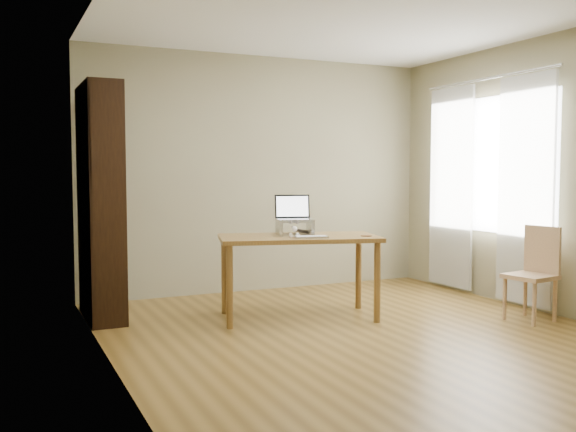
# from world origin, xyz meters

# --- Properties ---
(room) EXTENTS (4.04, 4.54, 2.64)m
(room) POSITION_xyz_m (0.03, 0.01, 1.30)
(room) COLOR brown
(room) RESTS_ON ground
(bookshelf) EXTENTS (0.30, 0.90, 2.10)m
(bookshelf) POSITION_xyz_m (-1.83, 1.55, 1.05)
(bookshelf) COLOR black
(bookshelf) RESTS_ON ground
(curtains) EXTENTS (0.03, 1.90, 2.25)m
(curtains) POSITION_xyz_m (1.92, 0.80, 1.17)
(curtains) COLOR silver
(curtains) RESTS_ON ground
(desk) EXTENTS (1.55, 1.05, 0.75)m
(desk) POSITION_xyz_m (-0.22, 0.82, 0.65)
(desk) COLOR brown
(desk) RESTS_ON ground
(laptop_stand) EXTENTS (0.32, 0.25, 0.13)m
(laptop_stand) POSITION_xyz_m (-0.22, 0.90, 0.83)
(laptop_stand) COLOR silver
(laptop_stand) RESTS_ON desk
(laptop) EXTENTS (0.37, 0.35, 0.23)m
(laptop) POSITION_xyz_m (-0.22, 0.95, 0.94)
(laptop) COLOR silver
(laptop) RESTS_ON laptop_stand
(keyboard) EXTENTS (0.31, 0.19, 0.02)m
(keyboard) POSITION_xyz_m (-0.20, 0.60, 0.76)
(keyboard) COLOR silver
(keyboard) RESTS_ON desk
(coaster) EXTENTS (0.10, 0.10, 0.01)m
(coaster) POSITION_xyz_m (0.32, 0.53, 0.75)
(coaster) COLOR brown
(coaster) RESTS_ON desk
(cat) EXTENTS (0.25, 0.49, 0.16)m
(cat) POSITION_xyz_m (-0.24, 0.93, 0.82)
(cat) COLOR #3F3831
(cat) RESTS_ON desk
(chair) EXTENTS (0.43, 0.43, 0.84)m
(chair) POSITION_xyz_m (1.66, -0.15, 0.45)
(chair) COLOR tan
(chair) RESTS_ON ground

